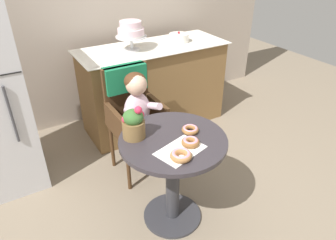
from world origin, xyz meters
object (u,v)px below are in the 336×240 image
(cafe_table, at_px, (173,164))
(donut_side, at_px, (181,155))
(donut_mid, at_px, (190,129))
(tiered_cake_stand, at_px, (131,31))
(wicker_chair, at_px, (131,104))
(donut_front, at_px, (190,142))
(flower_vase, at_px, (133,123))
(round_layer_cake, at_px, (179,38))
(seated_child, at_px, (139,108))

(cafe_table, bearing_deg, donut_side, -108.72)
(donut_mid, bearing_deg, tiered_cake_stand, 82.20)
(wicker_chair, relative_size, donut_front, 8.24)
(flower_vase, height_order, round_layer_cake, round_layer_cake)
(cafe_table, xyz_separation_m, donut_front, (0.06, -0.12, 0.24))
(round_layer_cake, bearing_deg, tiered_cake_stand, -179.71)
(cafe_table, relative_size, wicker_chair, 0.75)
(flower_vase, distance_m, round_layer_cake, 1.58)
(donut_mid, distance_m, round_layer_cake, 1.49)
(wicker_chair, distance_m, donut_front, 0.85)
(donut_front, bearing_deg, seated_child, 92.54)
(cafe_table, xyz_separation_m, donut_side, (-0.07, -0.20, 0.24))
(cafe_table, height_order, wicker_chair, wicker_chair)
(seated_child, bearing_deg, donut_front, -87.46)
(donut_front, height_order, flower_vase, flower_vase)
(cafe_table, height_order, donut_mid, donut_mid)
(donut_front, relative_size, donut_mid, 1.01)
(donut_side, xyz_separation_m, flower_vase, (-0.14, 0.35, 0.08))
(donut_side, relative_size, tiered_cake_stand, 0.44)
(wicker_chair, relative_size, donut_side, 7.22)
(cafe_table, relative_size, donut_front, 6.22)
(wicker_chair, relative_size, flower_vase, 4.06)
(cafe_table, distance_m, seated_child, 0.59)
(wicker_chair, xyz_separation_m, round_layer_cake, (0.84, 0.58, 0.30))
(donut_side, height_order, tiered_cake_stand, tiered_cake_stand)
(donut_mid, xyz_separation_m, round_layer_cake, (0.72, 1.29, 0.20))
(wicker_chair, relative_size, tiered_cake_stand, 3.18)
(wicker_chair, height_order, seated_child, seated_child)
(wicker_chair, relative_size, seated_child, 1.31)
(tiered_cake_stand, bearing_deg, donut_front, -100.45)
(donut_front, xyz_separation_m, donut_side, (-0.13, -0.09, -0.00))
(donut_side, xyz_separation_m, tiered_cake_stand, (0.39, 1.50, 0.34))
(cafe_table, xyz_separation_m, flower_vase, (-0.21, 0.15, 0.32))
(cafe_table, bearing_deg, round_layer_cake, 56.52)
(donut_front, bearing_deg, flower_vase, 134.77)
(cafe_table, bearing_deg, tiered_cake_stand, 76.25)
(seated_child, distance_m, donut_mid, 0.57)
(wicker_chair, xyz_separation_m, donut_mid, (0.12, -0.71, 0.10))
(cafe_table, height_order, donut_front, donut_front)
(donut_front, xyz_separation_m, round_layer_cake, (0.81, 1.42, 0.20))
(donut_mid, bearing_deg, flower_vase, 158.26)
(tiered_cake_stand, xyz_separation_m, round_layer_cake, (0.54, 0.00, -0.14))
(donut_front, distance_m, flower_vase, 0.39)
(donut_mid, height_order, tiered_cake_stand, tiered_cake_stand)
(cafe_table, bearing_deg, wicker_chair, 87.93)
(cafe_table, relative_size, seated_child, 0.99)
(tiered_cake_stand, distance_m, round_layer_cake, 0.56)
(donut_mid, relative_size, tiered_cake_stand, 0.38)
(cafe_table, xyz_separation_m, seated_child, (0.03, 0.57, 0.17))
(donut_mid, relative_size, flower_vase, 0.49)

